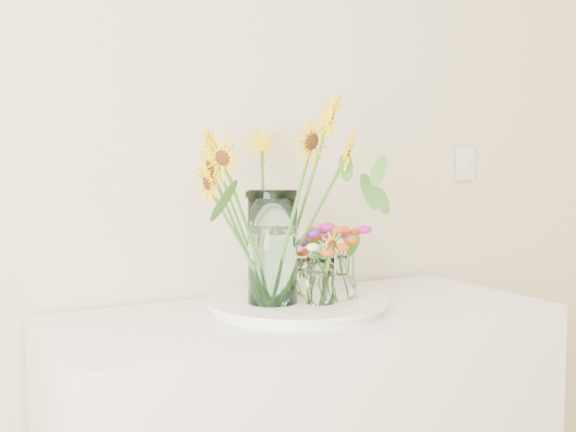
# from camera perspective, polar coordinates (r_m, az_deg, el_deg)

# --- Properties ---
(tray) EXTENTS (0.47, 0.47, 0.02)m
(tray) POSITION_cam_1_polar(r_m,az_deg,el_deg) (2.02, 0.70, -7.14)
(tray) COLOR white
(tray) RESTS_ON counter
(mason_jar) EXTENTS (0.15, 0.15, 0.31)m
(mason_jar) POSITION_cam_1_polar(r_m,az_deg,el_deg) (1.95, -1.23, -2.51)
(mason_jar) COLOR #A6DACE
(mason_jar) RESTS_ON tray
(sunflower_bouquet) EXTENTS (0.82, 0.82, 0.59)m
(sunflower_bouquet) POSITION_cam_1_polar(r_m,az_deg,el_deg) (1.94, -1.24, 1.51)
(sunflower_bouquet) COLOR yellow
(sunflower_bouquet) RESTS_ON tray
(small_vase_a) EXTENTS (0.09, 0.09, 0.13)m
(small_vase_a) POSITION_cam_1_polar(r_m,az_deg,el_deg) (1.96, 2.57, -5.19)
(small_vase_a) COLOR white
(small_vase_a) RESTS_ON tray
(wildflower_posy_a) EXTENTS (0.20, 0.20, 0.22)m
(wildflower_posy_a) POSITION_cam_1_polar(r_m,az_deg,el_deg) (1.95, 2.58, -3.89)
(wildflower_posy_a) COLOR #CD4111
(wildflower_posy_a) RESTS_ON tray
(small_vase_b) EXTENTS (0.11, 0.11, 0.13)m
(small_vase_b) POSITION_cam_1_polar(r_m,az_deg,el_deg) (2.04, 4.28, -4.88)
(small_vase_b) COLOR white
(small_vase_b) RESTS_ON tray
(wildflower_posy_b) EXTENTS (0.20, 0.20, 0.22)m
(wildflower_posy_b) POSITION_cam_1_polar(r_m,az_deg,el_deg) (2.03, 4.28, -3.63)
(wildflower_posy_b) COLOR #CD4111
(wildflower_posy_b) RESTS_ON tray
(small_vase_c) EXTENTS (0.08, 0.08, 0.11)m
(small_vase_c) POSITION_cam_1_polar(r_m,az_deg,el_deg) (2.10, 1.38, -4.82)
(small_vase_c) COLOR white
(small_vase_c) RESTS_ON tray
(wildflower_posy_c) EXTENTS (0.20, 0.20, 0.20)m
(wildflower_posy_c) POSITION_cam_1_polar(r_m,az_deg,el_deg) (2.09, 1.38, -3.61)
(wildflower_posy_c) COLOR #CD4111
(wildflower_posy_c) RESTS_ON tray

